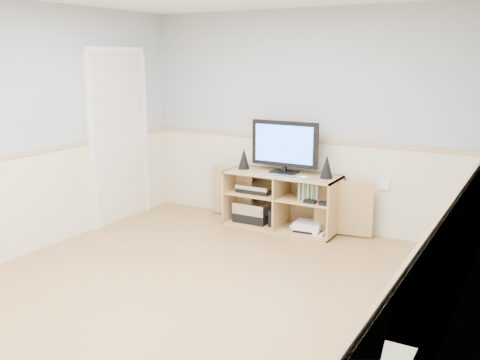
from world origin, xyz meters
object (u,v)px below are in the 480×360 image
(media_cabinet, at_px, (284,199))
(game_consoles, at_px, (308,226))
(keyboard, at_px, (281,176))
(monitor, at_px, (284,145))

(media_cabinet, xyz_separation_m, game_consoles, (0.34, -0.07, -0.26))
(media_cabinet, distance_m, game_consoles, 0.44)
(media_cabinet, height_order, keyboard, keyboard)
(keyboard, bearing_deg, monitor, 106.18)
(monitor, height_order, keyboard, monitor)
(monitor, xyz_separation_m, keyboard, (0.05, -0.19, -0.32))
(media_cabinet, bearing_deg, monitor, -90.00)
(keyboard, xyz_separation_m, game_consoles, (0.29, 0.13, -0.59))
(media_cabinet, distance_m, keyboard, 0.38)
(monitor, relative_size, game_consoles, 1.80)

